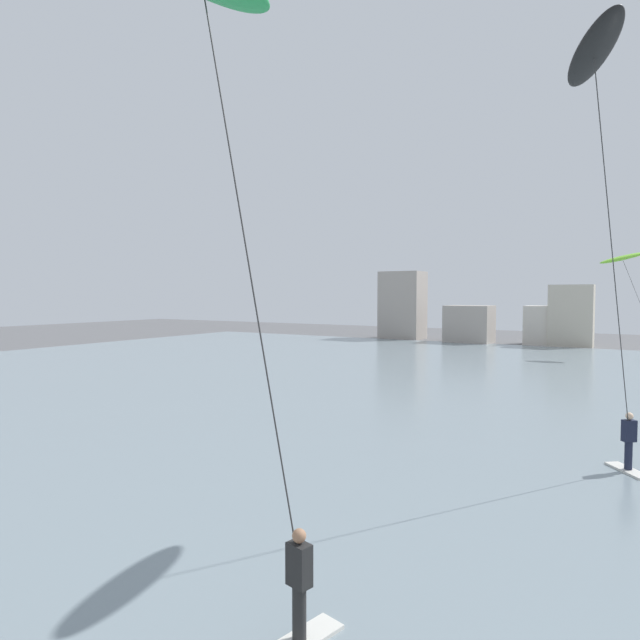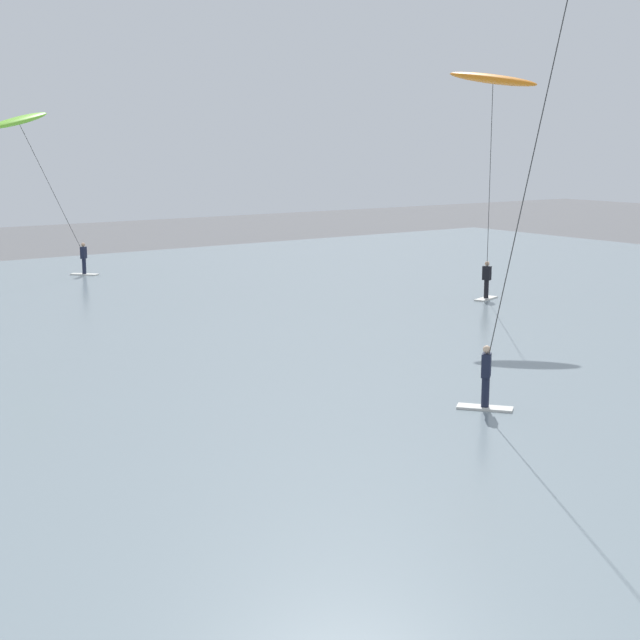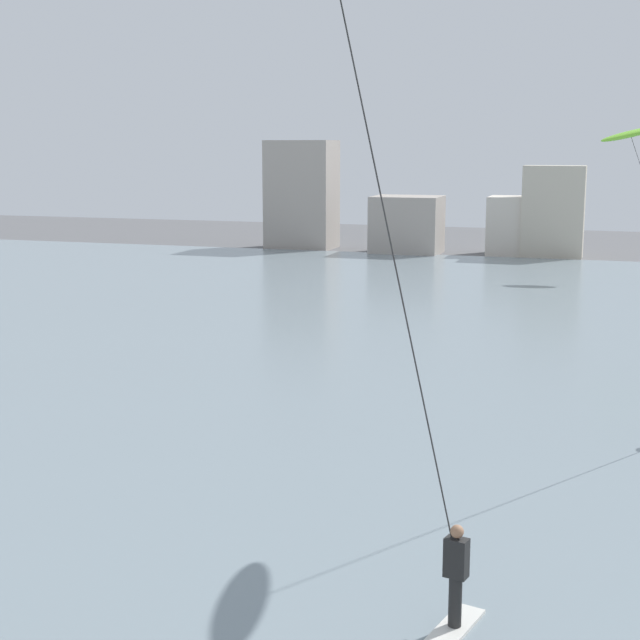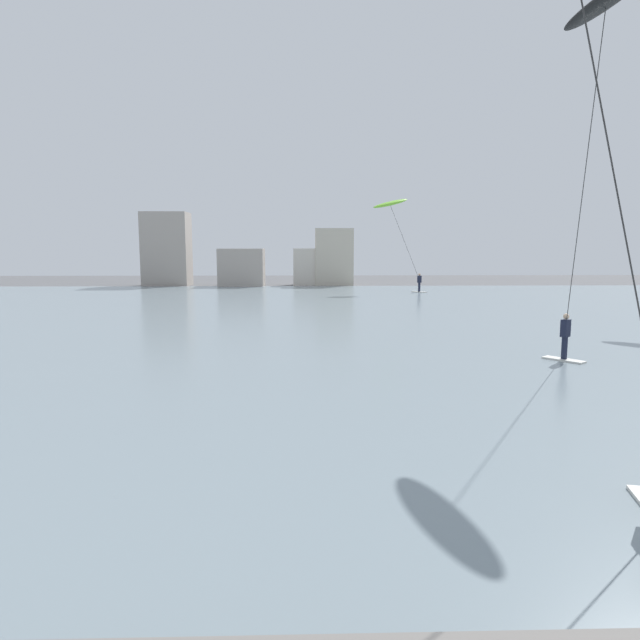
% 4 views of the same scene
% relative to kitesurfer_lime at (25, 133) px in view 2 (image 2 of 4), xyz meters
% --- Properties ---
extents(water_bay, '(84.00, 52.00, 0.10)m').
position_rel_kitesurfer_lime_xyz_m(water_bay, '(-4.09, -19.11, -7.16)').
color(water_bay, gray).
rests_on(water_bay, ground).
extents(kitesurfer_lime, '(4.82, 3.16, 8.32)m').
position_rel_kitesurfer_lime_xyz_m(kitesurfer_lime, '(0.00, 0.00, 0.00)').
color(kitesurfer_lime, silver).
rests_on(kitesurfer_lime, water_bay).
extents(kitesurfer_black, '(2.40, 5.09, 11.08)m').
position_rel_kitesurfer_lime_xyz_m(kitesurfer_black, '(0.47, -33.33, 2.18)').
color(kitesurfer_black, silver).
rests_on(kitesurfer_black, water_bay).
extents(kitesurfer_orange, '(4.61, 4.46, 9.44)m').
position_rel_kitesurfer_lime_xyz_m(kitesurfer_orange, '(11.25, -20.81, 1.17)').
color(kitesurfer_orange, silver).
rests_on(kitesurfer_orange, water_bay).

